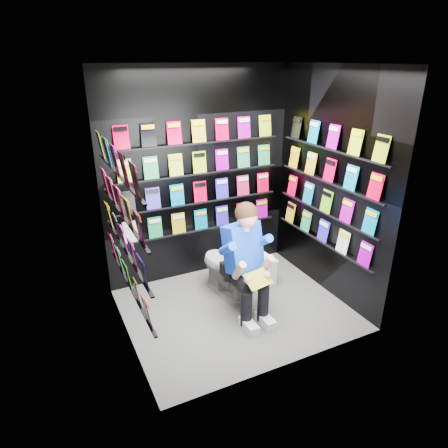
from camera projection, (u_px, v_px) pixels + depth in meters
name	position (u px, v px, depth m)	size (l,w,h in m)	color
floor	(235.00, 309.00, 4.55)	(2.40, 2.40, 0.00)	#5D5D5B
ceiling	(238.00, 64.00, 3.55)	(2.40, 2.40, 0.00)	white
wall_back	(199.00, 177.00, 4.88)	(2.40, 0.04, 2.60)	black
wall_front	(294.00, 239.00, 3.22)	(2.40, 0.04, 2.60)	black
wall_left	(118.00, 221.00, 3.57)	(0.04, 2.00, 2.60)	black
wall_right	(330.00, 186.00, 4.53)	(0.04, 2.00, 2.60)	black
comics_back	(200.00, 177.00, 4.85)	(2.10, 0.06, 1.37)	#C41B54
comics_left	(121.00, 220.00, 3.58)	(0.06, 1.70, 1.37)	#C41B54
comics_right	(328.00, 186.00, 4.52)	(0.06, 1.70, 1.37)	#C41B54
toilet	(226.00, 266.00, 4.72)	(0.42, 0.75, 0.73)	white
longbox	(259.00, 269.00, 5.09)	(0.23, 0.42, 0.31)	white
longbox_lid	(260.00, 257.00, 5.02)	(0.25, 0.44, 0.03)	white
reader	(242.00, 248.00, 4.25)	(0.53, 0.77, 1.43)	#0939C8
held_comic	(258.00, 279.00, 4.04)	(0.28, 0.01, 0.20)	#2D9719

